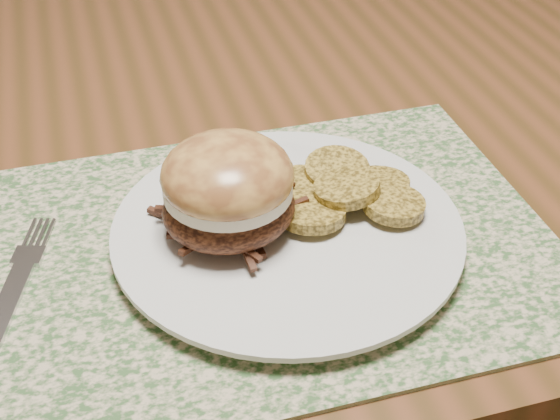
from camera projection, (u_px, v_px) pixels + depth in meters
name	position (u px, v px, depth m)	size (l,w,h in m)	color
placemat	(268.00, 246.00, 0.62)	(0.45, 0.33, 0.00)	#395C2F
dinner_plate	(288.00, 232.00, 0.61)	(0.26, 0.26, 0.02)	silver
pork_sandwich	(228.00, 189.00, 0.58)	(0.13, 0.13, 0.08)	black
roasted_potatoes	(343.00, 191.00, 0.63)	(0.14, 0.13, 0.03)	#A78731
fork	(9.00, 300.00, 0.56)	(0.08, 0.19, 0.00)	#B7B6BE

